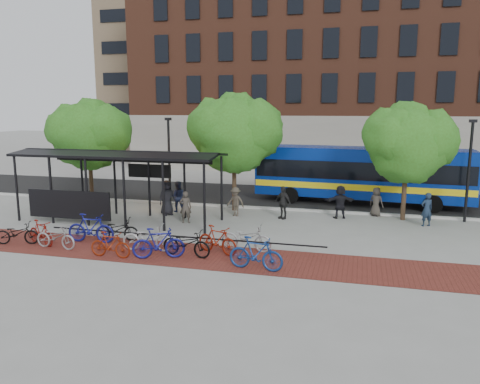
% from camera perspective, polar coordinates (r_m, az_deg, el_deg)
% --- Properties ---
extents(ground, '(160.00, 160.00, 0.00)m').
position_cam_1_polar(ground, '(22.58, 4.47, -4.38)').
color(ground, '#9E9E99').
rests_on(ground, ground).
extents(asphalt_street, '(160.00, 8.00, 0.01)m').
position_cam_1_polar(asphalt_street, '(30.31, 7.13, -0.65)').
color(asphalt_street, black).
rests_on(asphalt_street, ground).
extents(curb, '(160.00, 0.25, 0.12)m').
position_cam_1_polar(curb, '(26.41, 6.00, -2.12)').
color(curb, '#B7B7B2').
rests_on(curb, ground).
extents(brick_strip, '(24.00, 3.00, 0.01)m').
position_cam_1_polar(brick_strip, '(18.41, -4.52, -7.79)').
color(brick_strip, maroon).
rests_on(brick_strip, ground).
extents(bike_rack_rail, '(12.00, 0.05, 0.95)m').
position_cam_1_polar(bike_rack_rail, '(19.65, -7.27, -6.67)').
color(bike_rack_rail, black).
rests_on(bike_rack_rail, ground).
extents(building_brick, '(55.00, 14.00, 20.00)m').
position_cam_1_polar(building_brick, '(48.13, 22.69, 14.62)').
color(building_brick, brown).
rests_on(building_brick, ground).
extents(building_tower, '(22.00, 22.00, 30.00)m').
position_cam_1_polar(building_tower, '(65.29, -3.41, 18.43)').
color(building_tower, '#7A664C').
rests_on(building_tower, ground).
extents(bus_shelter, '(10.60, 3.07, 3.60)m').
position_cam_1_polar(bus_shelter, '(24.33, -14.89, 3.55)').
color(bus_shelter, black).
rests_on(bus_shelter, ground).
extents(tree_a, '(4.90, 4.00, 6.18)m').
position_cam_1_polar(tree_a, '(29.44, -17.79, 6.94)').
color(tree_a, '#382619').
rests_on(tree_a, ground).
extents(tree_b, '(5.15, 4.20, 6.47)m').
position_cam_1_polar(tree_b, '(25.79, -0.48, 7.51)').
color(tree_b, '#382619').
rests_on(tree_b, ground).
extents(tree_c, '(4.66, 3.80, 5.92)m').
position_cam_1_polar(tree_c, '(25.04, 19.93, 5.89)').
color(tree_c, '#382619').
rests_on(tree_c, ground).
extents(lamp_post_left, '(0.35, 0.20, 5.12)m').
position_cam_1_polar(lamp_post_left, '(27.50, -8.63, 3.99)').
color(lamp_post_left, black).
rests_on(lamp_post_left, ground).
extents(lamp_post_right, '(0.35, 0.20, 5.12)m').
position_cam_1_polar(lamp_post_right, '(25.83, 26.14, 2.65)').
color(lamp_post_right, black).
rests_on(lamp_post_right, ground).
extents(bus, '(12.61, 3.70, 3.36)m').
position_cam_1_polar(bus, '(28.73, 14.58, 2.39)').
color(bus, navy).
rests_on(bus, ground).
extents(bike_0, '(1.91, 1.11, 0.95)m').
position_cam_1_polar(bike_0, '(21.89, -25.54, -4.56)').
color(bike_0, black).
rests_on(bike_0, ground).
extents(bike_1, '(1.80, 1.14, 1.05)m').
position_cam_1_polar(bike_1, '(21.36, -23.11, -4.59)').
color(bike_1, maroon).
rests_on(bike_1, ground).
extents(bike_2, '(1.93, 0.82, 0.99)m').
position_cam_1_polar(bike_2, '(20.59, -21.55, -5.11)').
color(bike_2, '#9D9DA0').
rests_on(bike_2, ground).
extents(bike_3, '(2.14, 0.73, 1.26)m').
position_cam_1_polar(bike_3, '(20.94, -17.74, -4.23)').
color(bike_3, navy).
rests_on(bike_3, ground).
extents(bike_4, '(2.00, 0.98, 1.00)m').
position_cam_1_polar(bike_4, '(20.98, -14.77, -4.42)').
color(bike_4, black).
rests_on(bike_4, ground).
extents(bike_5, '(1.71, 0.51, 1.02)m').
position_cam_1_polar(bike_5, '(18.72, -15.54, -6.21)').
color(bike_5, maroon).
rests_on(bike_5, ground).
extents(bike_6, '(2.14, 0.90, 1.10)m').
position_cam_1_polar(bike_6, '(19.20, -11.20, -5.49)').
color(bike_6, '#B0B0B2').
rests_on(bike_6, ground).
extents(bike_7, '(2.07, 1.24, 1.20)m').
position_cam_1_polar(bike_7, '(18.17, -9.90, -6.17)').
color(bike_7, navy).
rests_on(bike_7, ground).
extents(bike_8, '(2.10, 0.96, 1.06)m').
position_cam_1_polar(bike_8, '(18.28, -6.55, -6.21)').
color(bike_8, black).
rests_on(bike_8, ground).
extents(bike_9, '(1.94, 1.17, 1.13)m').
position_cam_1_polar(bike_9, '(18.50, -2.78, -5.85)').
color(bike_9, maroon).
rests_on(bike_9, ground).
extents(bike_10, '(2.16, 0.88, 1.11)m').
position_cam_1_polar(bike_10, '(18.85, 0.76, -5.57)').
color(bike_10, '#9F9FA2').
rests_on(bike_10, ground).
extents(bike_11, '(2.07, 0.80, 1.21)m').
position_cam_1_polar(bike_11, '(16.68, 1.95, -7.51)').
color(bike_11, navy).
rests_on(bike_11, ground).
extents(pedestrian_0, '(1.08, 1.09, 1.90)m').
position_cam_1_polar(pedestrian_0, '(25.30, -8.88, -0.68)').
color(pedestrian_0, black).
rests_on(pedestrian_0, ground).
extents(pedestrian_1, '(0.66, 0.52, 1.62)m').
position_cam_1_polar(pedestrian_1, '(23.46, -6.66, -1.84)').
color(pedestrian_1, '#453E37').
rests_on(pedestrian_1, ground).
extents(pedestrian_2, '(1.00, 0.89, 1.71)m').
position_cam_1_polar(pedestrian_2, '(26.04, -7.61, -0.54)').
color(pedestrian_2, '#1F2749').
rests_on(pedestrian_2, ground).
extents(pedestrian_3, '(1.11, 0.79, 1.55)m').
position_cam_1_polar(pedestrian_3, '(24.79, -0.54, -1.19)').
color(pedestrian_3, '#4C4438').
rests_on(pedestrian_3, ground).
extents(pedestrian_4, '(1.07, 0.88, 1.71)m').
position_cam_1_polar(pedestrian_4, '(24.29, 5.24, -1.28)').
color(pedestrian_4, '#272727').
rests_on(pedestrian_4, ground).
extents(pedestrian_5, '(1.69, 0.96, 1.74)m').
position_cam_1_polar(pedestrian_5, '(24.83, 12.11, -1.18)').
color(pedestrian_5, black).
rests_on(pedestrian_5, ground).
extents(pedestrian_6, '(0.90, 0.79, 1.54)m').
position_cam_1_polar(pedestrian_6, '(25.82, 16.26, -1.15)').
color(pedestrian_6, '#3F3832').
rests_on(pedestrian_6, ground).
extents(pedestrian_7, '(0.71, 0.61, 1.65)m').
position_cam_1_polar(pedestrian_7, '(24.41, 21.80, -1.99)').
color(pedestrian_7, '#1C2C42').
rests_on(pedestrian_7, ground).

